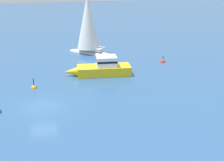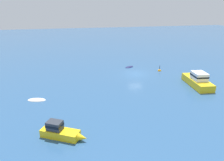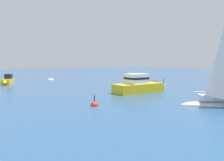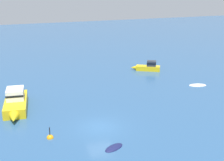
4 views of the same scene
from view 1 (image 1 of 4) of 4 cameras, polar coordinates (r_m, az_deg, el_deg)
The scene contains 5 objects.
ground_plane at distance 32.37m, azimuth -11.62°, elevation -4.26°, with size 160.00×160.00×0.00m, color #2D5684.
launch at distance 39.93m, azimuth -1.68°, elevation 2.12°, with size 2.98×7.92×2.26m.
sailboat at distance 48.85m, azimuth -4.02°, elevation 9.21°, with size 5.89×6.59×11.19m.
channel_buoy at distance 45.64m, azimuth 8.55°, elevation 3.10°, with size 0.70×0.70×1.24m.
mooring_buoy at distance 36.99m, azimuth -13.00°, elevation -1.23°, with size 0.64×0.64×1.41m.
Camera 1 is at (29.63, -0.46, 13.03)m, focal length 54.26 mm.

